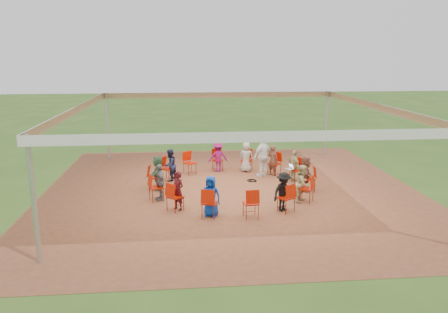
{
  "coord_description": "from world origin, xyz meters",
  "views": [
    {
      "loc": [
        -1.62,
        -14.61,
        4.69
      ],
      "look_at": [
        -0.23,
        0.3,
        1.16
      ],
      "focal_mm": 35.0,
      "sensor_mm": 36.0,
      "label": 1
    }
  ],
  "objects": [
    {
      "name": "person_seated_4",
      "position": [
        -2.17,
        1.4,
        0.61
      ],
      "size": [
        0.61,
        0.68,
        1.22
      ],
      "primitive_type": "imported",
      "rotation": [
        0.0,
        0.0,
        -2.14
      ],
      "color": "#1B1F3D",
      "rests_on": "ground"
    },
    {
      "name": "chair_5",
      "position": [
        -2.27,
        1.46,
        0.45
      ],
      "size": [
        0.6,
        0.59,
        0.9
      ],
      "primitive_type": null,
      "rotation": [
        0.0,
        0.0,
        -2.14
      ],
      "color": "#B81600",
      "rests_on": "ground"
    },
    {
      "name": "person_seated_8",
      "position": [
        -0.88,
        -2.43,
        0.61
      ],
      "size": [
        0.67,
        0.51,
        1.22
      ],
      "primitive_type": "imported",
      "rotation": [
        0.0,
        0.0,
        -0.35
      ],
      "color": "#0B3BA4",
      "rests_on": "ground"
    },
    {
      "name": "chair_10",
      "position": [
        0.27,
        -2.69,
        0.45
      ],
      "size": [
        0.46,
        0.48,
        0.9
      ],
      "primitive_type": null,
      "rotation": [
        0.0,
        0.0,
        0.1
      ],
      "color": "#B81600",
      "rests_on": "ground"
    },
    {
      "name": "person_seated_9",
      "position": [
        1.35,
        -2.2,
        0.61
      ],
      "size": [
        0.87,
        0.74,
        1.22
      ],
      "primitive_type": "imported",
      "rotation": [
        0.0,
        0.0,
        0.55
      ],
      "color": "black",
      "rests_on": "ground"
    },
    {
      "name": "person_seated_0",
      "position": [
        2.44,
        0.83,
        0.61
      ],
      "size": [
        0.57,
        0.79,
        1.22
      ],
      "primitive_type": "imported",
      "rotation": [
        0.0,
        0.0,
        1.9
      ],
      "color": "tan",
      "rests_on": "ground"
    },
    {
      "name": "person_seated_5",
      "position": [
        -2.56,
        0.32,
        0.61
      ],
      "size": [
        0.56,
        1.17,
        1.22
      ],
      "primitive_type": "imported",
      "rotation": [
        0.0,
        0.0,
        -1.69
      ],
      "color": "#2E553A",
      "rests_on": "ground"
    },
    {
      "name": "chair_8",
      "position": [
        -1.93,
        -1.89,
        0.45
      ],
      "size": [
        0.61,
        0.61,
        0.9
      ],
      "primitive_type": null,
      "rotation": [
        0.0,
        0.0,
        -0.8
      ],
      "color": "#B81600",
      "rests_on": "ground"
    },
    {
      "name": "chair_12",
      "position": [
        2.27,
        -1.46,
        0.45
      ],
      "size": [
        0.6,
        0.59,
        0.9
      ],
      "primitive_type": null,
      "rotation": [
        0.0,
        0.0,
        1.0
      ],
      "color": "#B81600",
      "rests_on": "ground"
    },
    {
      "name": "person_seated_2",
      "position": [
        0.88,
        2.43,
        0.61
      ],
      "size": [
        0.67,
        0.51,
        1.22
      ],
      "primitive_type": "imported",
      "rotation": [
        0.0,
        0.0,
        2.79
      ],
      "color": "#ABA998",
      "rests_on": "ground"
    },
    {
      "name": "laptop",
      "position": [
        2.29,
        0.77,
        0.57
      ],
      "size": [
        0.31,
        0.35,
        0.2
      ],
      "rotation": [
        0.0,
        0.0,
        1.9
      ],
      "color": "#B7B7BC",
      "rests_on": "ground"
    },
    {
      "name": "cable_coil",
      "position": [
        0.91,
        1.05,
        0.02
      ],
      "size": [
        0.46,
        0.46,
        0.03
      ],
      "rotation": [
        0.0,
        0.0,
        0.39
      ],
      "color": "black",
      "rests_on": "ground"
    },
    {
      "name": "chair_2",
      "position": [
        0.92,
        2.54,
        0.45
      ],
      "size": [
        0.54,
        0.56,
        0.9
      ],
      "primitive_type": null,
      "rotation": [
        0.0,
        0.0,
        2.79
      ],
      "color": "#B81600",
      "rests_on": "ground"
    },
    {
      "name": "person_seated_6",
      "position": [
        -2.44,
        -0.83,
        0.61
      ],
      "size": [
        0.57,
        0.79,
        1.22
      ],
      "primitive_type": "imported",
      "rotation": [
        0.0,
        0.0,
        -1.24
      ],
      "color": "slate",
      "rests_on": "ground"
    },
    {
      "name": "person_seated_11",
      "position": [
        2.56,
        -0.32,
        0.61
      ],
      "size": [
        0.56,
        1.17,
        1.22
      ],
      "primitive_type": "imported",
      "rotation": [
        0.0,
        0.0,
        1.45
      ],
      "color": "brown",
      "rests_on": "ground"
    },
    {
      "name": "chair_11",
      "position": [
        1.41,
        -2.3,
        0.45
      ],
      "size": [
        0.59,
        0.59,
        0.9
      ],
      "primitive_type": null,
      "rotation": [
        0.0,
        0.0,
        0.55
      ],
      "color": "#B81600",
      "rests_on": "ground"
    },
    {
      "name": "standing_person",
      "position": [
        1.42,
        1.68,
        0.81
      ],
      "size": [
        1.05,
        0.92,
        1.6
      ],
      "primitive_type": "imported",
      "rotation": [
        0.0,
        0.0,
        3.73
      ],
      "color": "white",
      "rests_on": "ground"
    },
    {
      "name": "tent",
      "position": [
        0.0,
        0.0,
        2.37
      ],
      "size": [
        10.33,
        10.33,
        3.0
      ],
      "color": "#B2B2B7",
      "rests_on": "ground"
    },
    {
      "name": "person_seated_1",
      "position": [
        1.84,
        1.81,
        0.61
      ],
      "size": [
        0.52,
        0.52,
        1.22
      ],
      "primitive_type": "imported",
      "rotation": [
        0.0,
        0.0,
        2.35
      ],
      "color": "brown",
      "rests_on": "ground"
    },
    {
      "name": "chair_3",
      "position": [
        -0.27,
        2.69,
        0.45
      ],
      "size": [
        0.46,
        0.48,
        0.9
      ],
      "primitive_type": null,
      "rotation": [
        0.0,
        0.0,
        -3.04
      ],
      "color": "#B81600",
      "rests_on": "ground"
    },
    {
      "name": "chair_9",
      "position": [
        -0.92,
        -2.54,
        0.45
      ],
      "size": [
        0.54,
        0.56,
        0.9
      ],
      "primitive_type": null,
      "rotation": [
        0.0,
        0.0,
        -0.35
      ],
      "color": "#B81600",
      "rests_on": "ground"
    },
    {
      "name": "chair_1",
      "position": [
        1.93,
        1.89,
        0.45
      ],
      "size": [
        0.61,
        0.61,
        0.9
      ],
      "primitive_type": null,
      "rotation": [
        0.0,
        0.0,
        2.35
      ],
      "color": "#B81600",
      "rests_on": "ground"
    },
    {
      "name": "dirt_patch",
      "position": [
        0.0,
        0.0,
        0.01
      ],
      "size": [
        13.0,
        13.0,
        0.0
      ],
      "primitive_type": "plane",
      "color": "brown",
      "rests_on": "ground"
    },
    {
      "name": "chair_0",
      "position": [
        2.56,
        0.87,
        0.45
      ],
      "size": [
        0.55,
        0.54,
        0.9
      ],
      "primitive_type": null,
      "rotation": [
        0.0,
        0.0,
        1.9
      ],
      "color": "#B81600",
      "rests_on": "ground"
    },
    {
      "name": "person_seated_7",
      "position": [
        -1.84,
        -1.81,
        0.61
      ],
      "size": [
        0.52,
        0.52,
        1.22
      ],
      "primitive_type": "imported",
      "rotation": [
        0.0,
        0.0,
        -0.8
      ],
      "color": "#440D13",
      "rests_on": "ground"
    },
    {
      "name": "person_seated_10",
      "position": [
        2.17,
        -1.4,
        0.61
      ],
      "size": [
        0.61,
        0.68,
        1.22
      ],
      "primitive_type": "imported",
      "rotation": [
        0.0,
        0.0,
        1.0
      ],
      "color": "tan",
      "rests_on": "ground"
    },
    {
      "name": "ground",
      "position": [
        0.0,
        0.0,
        0.0
      ],
      "size": [
        80.0,
        80.0,
        0.0
      ],
      "primitive_type": "plane",
      "color": "#34591B",
      "rests_on": "ground"
    },
    {
      "name": "chair_13",
      "position": [
        2.68,
        -0.33,
        0.45
      ],
      "size": [
        0.49,
        0.47,
        0.9
      ],
      "primitive_type": null,
      "rotation": [
        0.0,
        0.0,
        1.45
      ],
      "color": "#B81600",
      "rests_on": "ground"
    },
    {
      "name": "chair_6",
      "position": [
        -2.68,
        0.33,
        0.45
      ],
      "size": [
        0.49,
        0.47,
        0.9
      ],
      "primitive_type": null,
      "rotation": [
        0.0,
        0.0,
        -1.69
      ],
      "color": "#B81600",
      "rests_on": "ground"
    },
    {
      "name": "chair_4",
      "position": [
        -1.41,
        2.3,
        0.45
      ],
      "size": [
        0.59,
        0.59,
        0.9
      ],
      "primitive_type": null,
      "rotation": [
        0.0,
        0.0,
        -2.59
      ],
      "color": "#B81600",
      "rests_on": "ground"
    },
    {
      "name": "person_seated_3",
      "position": [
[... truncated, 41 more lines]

